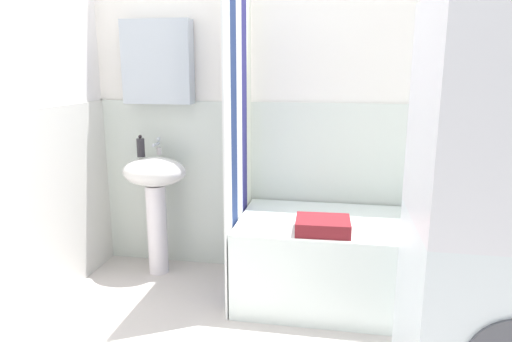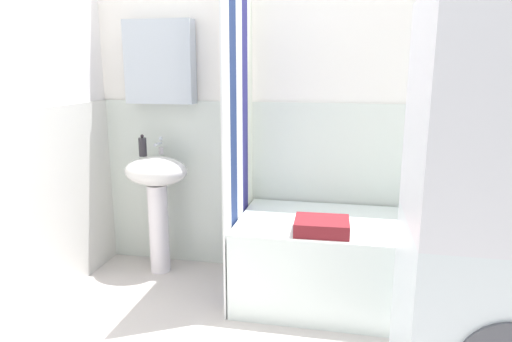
# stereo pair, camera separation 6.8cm
# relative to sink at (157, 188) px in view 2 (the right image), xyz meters

# --- Properties ---
(wall_back_tiled) EXTENTS (3.60, 0.18, 2.40)m
(wall_back_tiled) POSITION_rel_sink_xyz_m (1.01, 0.23, 0.53)
(wall_back_tiled) COLOR white
(wall_back_tiled) RESTS_ON ground_plane
(wall_left_tiled) EXTENTS (0.07, 1.81, 2.40)m
(wall_left_tiled) POSITION_rel_sink_xyz_m (-0.50, -0.69, 0.50)
(wall_left_tiled) COLOR white
(wall_left_tiled) RESTS_ON ground_plane
(sink) EXTENTS (0.44, 0.34, 0.83)m
(sink) POSITION_rel_sink_xyz_m (0.00, 0.00, 0.00)
(sink) COLOR white
(sink) RESTS_ON ground_plane
(faucet) EXTENTS (0.03, 0.12, 0.12)m
(faucet) POSITION_rel_sink_xyz_m (0.00, 0.08, 0.28)
(faucet) COLOR silver
(faucet) RESTS_ON sink
(soap_dispenser) EXTENTS (0.05, 0.05, 0.15)m
(soap_dispenser) POSITION_rel_sink_xyz_m (-0.09, 0.00, 0.29)
(soap_dispenser) COLOR #2A282D
(soap_dispenser) RESTS_ON sink
(bathtub) EXTENTS (1.49, 0.74, 0.52)m
(bathtub) POSITION_rel_sink_xyz_m (1.39, -0.18, -0.35)
(bathtub) COLOR white
(bathtub) RESTS_ON ground_plane
(shower_curtain) EXTENTS (0.01, 0.74, 2.00)m
(shower_curtain) POSITION_rel_sink_xyz_m (0.63, -0.18, 0.39)
(shower_curtain) COLOR white
(shower_curtain) RESTS_ON ground_plane
(body_wash_bottle) EXTENTS (0.06, 0.06, 0.23)m
(body_wash_bottle) POSITION_rel_sink_xyz_m (2.03, 0.10, 0.02)
(body_wash_bottle) COLOR gold
(body_wash_bottle) RESTS_ON bathtub
(conditioner_bottle) EXTENTS (0.04, 0.04, 0.23)m
(conditioner_bottle) POSITION_rel_sink_xyz_m (1.93, 0.11, 0.02)
(conditioner_bottle) COLOR #304D9B
(conditioner_bottle) RESTS_ON bathtub
(towel_folded) EXTENTS (0.31, 0.26, 0.08)m
(towel_folded) POSITION_rel_sink_xyz_m (1.16, -0.40, -0.05)
(towel_folded) COLOR maroon
(towel_folded) RESTS_ON bathtub
(washer_dryer_stack) EXTENTS (0.62, 0.65, 1.68)m
(washer_dryer_stack) POSITION_rel_sink_xyz_m (1.84, -1.10, 0.23)
(washer_dryer_stack) COLOR white
(washer_dryer_stack) RESTS_ON ground_plane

